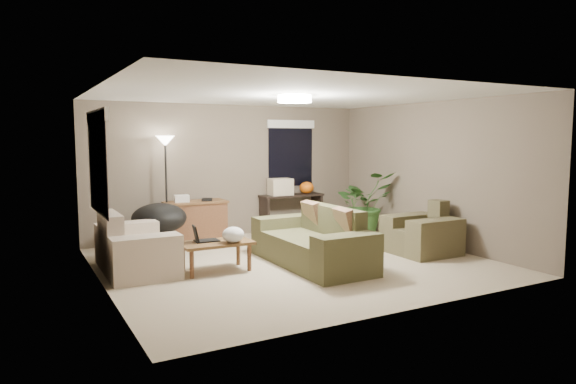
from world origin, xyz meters
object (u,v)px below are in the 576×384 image
floor_lamp (166,154)px  houseplant (363,211)px  papasan_chair (159,223)px  desk (196,222)px  loveseat (134,250)px  console_table (291,210)px  armchair (422,235)px  main_sofa (314,245)px  coffee_table (216,246)px  cat_scratching_post (418,235)px

floor_lamp → houseplant: (3.52, -0.97, -1.11)m
papasan_chair → houseplant: size_ratio=0.93×
houseplant → desk: bearing=163.1°
loveseat → papasan_chair: 1.31m
console_table → floor_lamp: size_ratio=0.68×
houseplant → armchair: bearing=-92.1°
main_sofa → armchair: 1.94m
loveseat → coffee_table: 1.17m
loveseat → coffee_table: size_ratio=1.60×
armchair → floor_lamp: floor_lamp is taller
main_sofa → coffee_table: (-1.42, 0.30, 0.06)m
coffee_table → desk: desk is taller
coffee_table → console_table: (2.43, 2.21, 0.08)m
main_sofa → console_table: bearing=68.1°
loveseat → houseplant: bearing=7.5°
loveseat → cat_scratching_post: 4.68m
houseplant → loveseat: bearing=-172.5°
papasan_chair → cat_scratching_post: bearing=-24.9°
desk → console_table: (2.04, 0.14, 0.06)m
desk → houseplant: houseplant is taller
armchair → floor_lamp: 4.55m
papasan_chair → floor_lamp: 1.24m
main_sofa → houseplant: bearing=36.2°
coffee_table → cat_scratching_post: (3.61, -0.15, -0.14)m
armchair → houseplant: 1.69m
armchair → desk: bearing=138.8°
loveseat → armchair: size_ratio=1.60×
loveseat → main_sofa: bearing=-19.7°
main_sofa → armchair: bearing=-6.5°
console_table → houseplant: 1.44m
armchair → console_table: bearing=108.7°
armchair → desk: 3.94m
loveseat → desk: loveseat is taller
loveseat → armchair: (4.37, -1.09, 0.00)m
loveseat → console_table: size_ratio=1.23×
cat_scratching_post → desk: bearing=145.4°
houseplant → cat_scratching_post: bearing=-81.4°
papasan_chair → armchair: bearing=-30.8°
loveseat → cat_scratching_post: loveseat is taller
papasan_chair → cat_scratching_post: (3.97, -1.85, -0.25)m
desk → papasan_chair: papasan_chair is taller
houseplant → coffee_table: bearing=-161.3°
papasan_chair → floor_lamp: bearing=60.2°
main_sofa → papasan_chair: size_ratio=1.90×
console_table → loveseat: bearing=-154.5°
armchair → desk: armchair is taller
main_sofa → loveseat: (-2.44, 0.87, 0.00)m
loveseat → armchair: same height
main_sofa → console_table: 2.71m
houseplant → cat_scratching_post: size_ratio=2.48×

